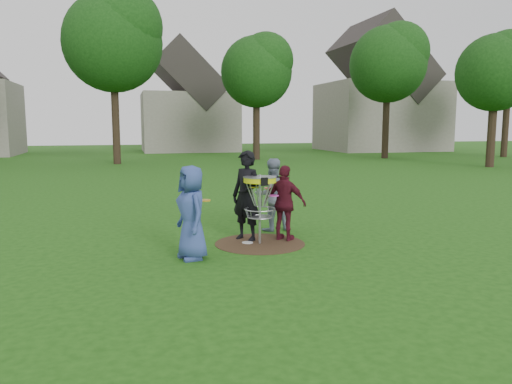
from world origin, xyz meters
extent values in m
plane|color=#19470F|center=(0.00, 0.00, 0.00)|extent=(100.00, 100.00, 0.00)
cylinder|color=#47331E|center=(0.00, 0.00, 0.00)|extent=(1.80, 1.80, 0.01)
imported|color=#32478A|center=(-1.45, -0.77, 0.83)|extent=(0.71, 0.91, 1.66)
imported|color=black|center=(-0.18, 0.39, 0.92)|extent=(0.76, 0.80, 1.84)
imported|color=gray|center=(0.59, 1.16, 0.81)|extent=(0.86, 0.71, 1.61)
imported|color=#501220|center=(0.57, 0.16, 0.77)|extent=(0.92, 0.88, 1.54)
cylinder|color=silver|center=(-0.23, 0.10, 0.01)|extent=(0.22, 0.22, 0.02)
cylinder|color=#9EA0A5|center=(0.00, 0.00, 0.69)|extent=(0.05, 0.05, 1.38)
cylinder|color=#D0D90B|center=(0.00, 0.00, 1.28)|extent=(0.64, 0.64, 0.10)
cylinder|color=#9EA0A5|center=(0.00, 0.00, 1.34)|extent=(0.66, 0.66, 0.01)
cube|color=black|center=(0.00, -0.33, 1.28)|extent=(0.14, 0.02, 0.16)
torus|color=#9EA0A5|center=(0.00, 0.00, 0.70)|extent=(0.62, 0.62, 0.02)
torus|color=#9EA0A5|center=(0.00, 0.00, 0.54)|extent=(0.50, 0.50, 0.02)
cylinder|color=#9EA0A5|center=(0.00, 0.00, 0.53)|extent=(0.44, 0.44, 0.01)
cylinder|color=orange|center=(-1.20, -0.64, 1.02)|extent=(0.22, 0.22, 0.02)
cylinder|color=yellow|center=(-0.06, 0.13, 1.13)|extent=(0.22, 0.22, 0.02)
cylinder|color=#FF4354|center=(0.46, 0.91, 0.99)|extent=(0.22, 0.22, 0.02)
cylinder|color=#E73DC4|center=(0.30, 0.09, 0.95)|extent=(0.22, 0.22, 0.02)
cylinder|color=#38281C|center=(-3.00, 21.50, 2.31)|extent=(0.46, 0.46, 4.62)
sphere|color=#164211|center=(-3.00, 21.50, 7.04)|extent=(5.72, 5.72, 5.72)
cylinder|color=#38281C|center=(6.00, 23.00, 1.89)|extent=(0.46, 0.46, 3.78)
sphere|color=#164211|center=(6.00, 23.00, 5.76)|extent=(4.68, 4.68, 4.68)
cylinder|color=#38281C|center=(15.00, 22.00, 2.10)|extent=(0.46, 0.46, 4.20)
sphere|color=#164211|center=(15.00, 22.00, 6.40)|extent=(5.20, 5.20, 5.20)
cylinder|color=#38281C|center=(24.00, 21.00, 1.99)|extent=(0.46, 0.46, 3.99)
sphere|color=#164211|center=(24.00, 21.00, 6.08)|extent=(4.94, 4.94, 4.94)
cylinder|color=#38281C|center=(17.00, 14.00, 1.68)|extent=(0.46, 0.46, 3.36)
sphere|color=#164211|center=(17.00, 14.00, 5.12)|extent=(4.16, 4.16, 4.16)
cube|color=gray|center=(3.00, 35.00, 2.50)|extent=(8.00, 7.00, 5.00)
cube|color=#2D2826|center=(3.00, 35.00, 6.44)|extent=(6.11, 7.14, 6.11)
cube|color=gray|center=(20.00, 32.00, 3.00)|extent=(10.00, 8.00, 6.00)
cube|color=#2D2826|center=(20.00, 32.00, 7.80)|extent=(7.64, 8.16, 7.64)
camera|label=1|loc=(-2.54, -9.37, 2.37)|focal=35.00mm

